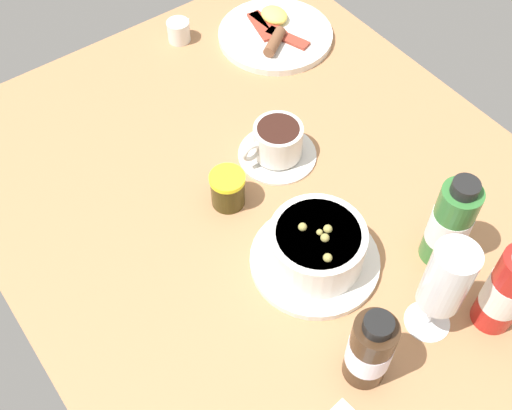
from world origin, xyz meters
The scene contains 10 objects.
ground_plane centered at (0.00, 0.00, -1.50)cm, with size 110.00×84.00×3.00cm, color #A8754C.
porridge_bowl centered at (9.68, -2.34, 3.95)cm, with size 19.30×19.30×8.59cm.
coffee_cup centered at (-10.39, 6.04, 3.08)cm, with size 13.25×13.53×6.60cm.
creamer_jug centered at (-45.86, 9.19, 2.19)cm, with size 4.39×5.35×4.86cm.
wine_glass centered at (26.56, 4.13, 11.31)cm, with size 6.39×6.39×17.73cm.
jam_jar centered at (-7.31, -6.10, 3.14)cm, with size 5.64×5.64×6.21cm.
sauce_bottle_green centered at (19.49, 13.64, 7.73)cm, with size 5.88×5.88×16.83cm.
sauce_bottle_red centered at (31.33, 11.79, 7.75)cm, with size 5.70×5.70×16.63cm.
sauce_bottle_brown centered at (26.48, -7.83, 6.48)cm, with size 5.76×5.76×14.23cm.
breakfast_plate centered at (-35.26, 24.72, 0.96)cm, with size 22.55×22.55×3.70cm.
Camera 1 is at (44.56, -38.94, 81.13)cm, focal length 44.62 mm.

